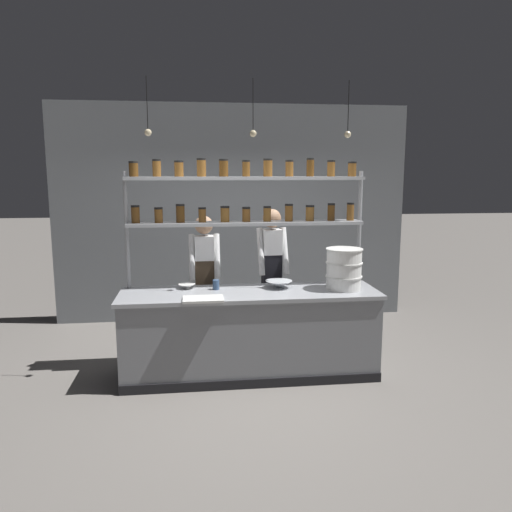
{
  "coord_description": "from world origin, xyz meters",
  "views": [
    {
      "loc": [
        -0.56,
        -5.09,
        2.16
      ],
      "look_at": [
        0.09,
        0.2,
        1.26
      ],
      "focal_mm": 35.0,
      "sensor_mm": 36.0,
      "label": 1
    }
  ],
  "objects": [
    {
      "name": "prep_bowl_near_left",
      "position": [
        0.33,
        0.12,
        0.96
      ],
      "size": [
        0.29,
        0.29,
        0.08
      ],
      "color": "#B2B7BC",
      "rests_on": "prep_counter"
    },
    {
      "name": "prep_bowl_center_front",
      "position": [
        -0.66,
        0.22,
        0.94
      ],
      "size": [
        0.18,
        0.18,
        0.05
      ],
      "color": "silver",
      "rests_on": "prep_counter"
    },
    {
      "name": "prep_counter",
      "position": [
        0.0,
        -0.0,
        0.46
      ],
      "size": [
        2.73,
        0.76,
        0.92
      ],
      "color": "gray",
      "rests_on": "ground_plane"
    },
    {
      "name": "chef_left",
      "position": [
        -0.46,
        0.67,
        0.96
      ],
      "size": [
        0.36,
        0.29,
        1.67
      ],
      "rotation": [
        0.0,
        0.0,
        0.0
      ],
      "color": "black",
      "rests_on": "ground_plane"
    },
    {
      "name": "ground_plane",
      "position": [
        0.0,
        0.0,
        0.0
      ],
      "size": [
        40.0,
        40.0,
        0.0
      ],
      "primitive_type": "plane",
      "color": "slate"
    },
    {
      "name": "pendant_light_row",
      "position": [
        0.02,
        0.0,
        2.57
      ],
      "size": [
        2.08,
        0.07,
        0.57
      ],
      "color": "black"
    },
    {
      "name": "chef_center",
      "position": [
        0.34,
        0.67,
        1.01
      ],
      "size": [
        0.37,
        0.31,
        1.74
      ],
      "rotation": [
        0.0,
        0.0,
        0.06
      ],
      "color": "black",
      "rests_on": "ground_plane"
    },
    {
      "name": "spice_shelf_unit",
      "position": [
        -0.01,
        0.33,
        1.82
      ],
      "size": [
        2.61,
        0.28,
        2.31
      ],
      "color": "#999BA0",
      "rests_on": "ground_plane"
    },
    {
      "name": "serving_cup_front",
      "position": [
        -0.35,
        0.13,
        0.97
      ],
      "size": [
        0.07,
        0.07,
        0.11
      ],
      "color": "#334C70",
      "rests_on": "prep_counter"
    },
    {
      "name": "container_stack",
      "position": [
        1.01,
        -0.01,
        1.14
      ],
      "size": [
        0.39,
        0.39,
        0.44
      ],
      "color": "white",
      "rests_on": "prep_counter"
    },
    {
      "name": "back_wall",
      "position": [
        0.0,
        2.2,
        1.56
      ],
      "size": [
        5.13,
        0.12,
        3.13
      ],
      "primitive_type": "cube",
      "color": "gray",
      "rests_on": "ground_plane"
    },
    {
      "name": "cutting_board",
      "position": [
        -0.49,
        -0.31,
        0.93
      ],
      "size": [
        0.4,
        0.26,
        0.02
      ],
      "color": "silver",
      "rests_on": "prep_counter"
    }
  ]
}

